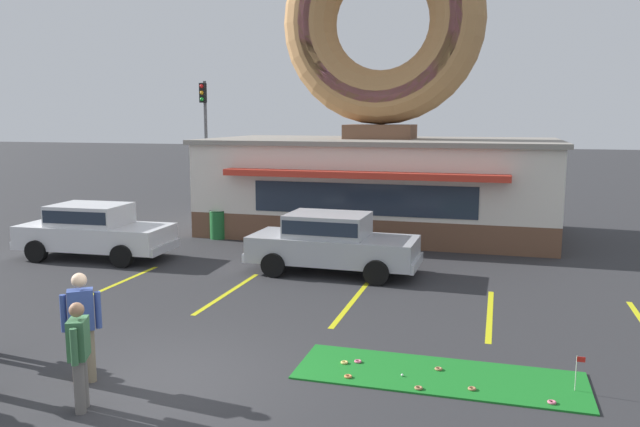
{
  "coord_description": "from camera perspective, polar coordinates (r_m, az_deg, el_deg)",
  "views": [
    {
      "loc": [
        4.93,
        -8.16,
        4.12
      ],
      "look_at": [
        1.14,
        5.0,
        2.0
      ],
      "focal_mm": 35.0,
      "sensor_mm": 36.0,
      "label": 1
    }
  ],
  "objects": [
    {
      "name": "ground_plane",
      "position": [
        10.39,
        -14.31,
        -14.85
      ],
      "size": [
        160.0,
        160.0,
        0.0
      ],
      "primitive_type": "plane",
      "color": "#2D2D30"
    },
    {
      "name": "donut_shop_building",
      "position": [
        22.49,
        5.51,
        7.78
      ],
      "size": [
        12.3,
        6.75,
        10.96
      ],
      "color": "brown",
      "rests_on": "ground"
    },
    {
      "name": "putting_mat",
      "position": [
        10.51,
        10.79,
        -14.36
      ],
      "size": [
        4.57,
        1.51,
        0.03
      ],
      "primitive_type": "cube",
      "color": "#197523",
      "rests_on": "ground"
    },
    {
      "name": "mini_donut_near_left",
      "position": [
        10.08,
        13.72,
        -15.29
      ],
      "size": [
        0.13,
        0.13,
        0.04
      ],
      "primitive_type": "torus",
      "color": "#A5724C",
      "rests_on": "putting_mat"
    },
    {
      "name": "mini_donut_near_right",
      "position": [
        10.81,
        3.49,
        -13.34
      ],
      "size": [
        0.13,
        0.13,
        0.04
      ],
      "primitive_type": "torus",
      "color": "#D8667F",
      "rests_on": "putting_mat"
    },
    {
      "name": "mini_donut_mid_left",
      "position": [
        10.76,
        2.24,
        -13.45
      ],
      "size": [
        0.13,
        0.13,
        0.04
      ],
      "primitive_type": "torus",
      "color": "#E5C666",
      "rests_on": "putting_mat"
    },
    {
      "name": "mini_donut_mid_centre",
      "position": [
        9.95,
        9.0,
        -15.47
      ],
      "size": [
        0.13,
        0.13,
        0.04
      ],
      "primitive_type": "torus",
      "color": "#A5724C",
      "rests_on": "putting_mat"
    },
    {
      "name": "mini_donut_mid_right",
      "position": [
        10.68,
        10.78,
        -13.77
      ],
      "size": [
        0.13,
        0.13,
        0.04
      ],
      "primitive_type": "torus",
      "color": "#A5724C",
      "rests_on": "putting_mat"
    },
    {
      "name": "mini_donut_far_left",
      "position": [
        9.98,
        20.43,
        -15.86
      ],
      "size": [
        0.13,
        0.13,
        0.04
      ],
      "primitive_type": "torus",
      "color": "#D8667F",
      "rests_on": "putting_mat"
    },
    {
      "name": "mini_donut_far_centre",
      "position": [
        10.23,
        2.59,
        -14.65
      ],
      "size": [
        0.13,
        0.13,
        0.04
      ],
      "primitive_type": "torus",
      "color": "#D17F47",
      "rests_on": "putting_mat"
    },
    {
      "name": "golf_ball",
      "position": [
        10.35,
        7.52,
        -14.43
      ],
      "size": [
        0.04,
        0.04,
        0.04
      ],
      "primitive_type": "sphere",
      "color": "white",
      "rests_on": "putting_mat"
    },
    {
      "name": "putting_flag_pin",
      "position": [
        10.38,
        22.6,
        -12.67
      ],
      "size": [
        0.13,
        0.01,
        0.55
      ],
      "color": "silver",
      "rests_on": "putting_mat"
    },
    {
      "name": "car_white",
      "position": [
        19.49,
        -19.98,
        -1.33
      ],
      "size": [
        4.63,
        2.13,
        1.6
      ],
      "color": "silver",
      "rests_on": "ground"
    },
    {
      "name": "car_silver",
      "position": [
        16.57,
        1.04,
        -2.51
      ],
      "size": [
        4.59,
        2.04,
        1.6
      ],
      "color": "#B2B5BA",
      "rests_on": "ground"
    },
    {
      "name": "pedestrian_clipboard_woman",
      "position": [
        9.57,
        -21.16,
        -11.68
      ],
      "size": [
        0.37,
        0.55,
        1.58
      ],
      "color": "slate",
      "rests_on": "ground"
    },
    {
      "name": "pedestrian_beanie_man",
      "position": [
        10.46,
        -20.96,
        -9.24
      ],
      "size": [
        0.5,
        0.42,
        1.76
      ],
      "color": "#7F7056",
      "rests_on": "ground"
    },
    {
      "name": "trash_bin",
      "position": [
        21.61,
        -9.3,
        -0.97
      ],
      "size": [
        0.57,
        0.57,
        0.97
      ],
      "color": "#1E662D",
      "rests_on": "ground"
    },
    {
      "name": "traffic_light_pole",
      "position": [
        30.2,
        -10.48,
        7.87
      ],
      "size": [
        0.28,
        0.47,
        5.8
      ],
      "color": "#595B60",
      "rests_on": "ground"
    },
    {
      "name": "parking_stripe_far_left",
      "position": [
        16.5,
        -17.97,
        -6.09
      ],
      "size": [
        0.12,
        3.6,
        0.01
      ],
      "primitive_type": "cube",
      "color": "yellow",
      "rests_on": "ground"
    },
    {
      "name": "parking_stripe_left",
      "position": [
        15.06,
        -8.38,
        -7.16
      ],
      "size": [
        0.12,
        3.6,
        0.01
      ],
      "primitive_type": "cube",
      "color": "yellow",
      "rests_on": "ground"
    },
    {
      "name": "parking_stripe_mid_left",
      "position": [
        14.13,
        2.89,
        -8.16
      ],
      "size": [
        0.12,
        3.6,
        0.01
      ],
      "primitive_type": "cube",
      "color": "yellow",
      "rests_on": "ground"
    },
    {
      "name": "parking_stripe_centre",
      "position": [
        13.79,
        15.27,
        -8.89
      ],
      "size": [
        0.12,
        3.6,
        0.01
      ],
      "primitive_type": "cube",
      "color": "yellow",
      "rests_on": "ground"
    }
  ]
}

